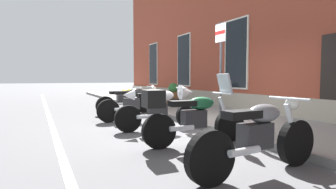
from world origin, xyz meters
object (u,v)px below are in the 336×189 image
(motorcycle_yellow_naked, at_px, (125,100))
(motorcycle_white_sport, at_px, (163,106))
(motorcycle_black_naked, at_px, (134,104))
(parking_sign, at_px, (221,58))
(motorcycle_green_touring, at_px, (190,116))
(barrel_planter, at_px, (173,96))
(motorcycle_grey_naked, at_px, (259,137))

(motorcycle_yellow_naked, distance_m, motorcycle_white_sport, 3.15)
(motorcycle_yellow_naked, bearing_deg, motorcycle_white_sport, -1.04)
(motorcycle_black_naked, height_order, parking_sign, parking_sign)
(motorcycle_black_naked, height_order, motorcycle_white_sport, motorcycle_white_sport)
(motorcycle_green_touring, distance_m, parking_sign, 2.12)
(motorcycle_yellow_naked, height_order, barrel_planter, barrel_planter)
(motorcycle_white_sport, distance_m, motorcycle_grey_naked, 3.19)
(motorcycle_black_naked, relative_size, barrel_planter, 2.29)
(motorcycle_white_sport, xyz_separation_m, barrel_planter, (-3.66, 2.18, -0.05))
(motorcycle_yellow_naked, height_order, motorcycle_black_naked, motorcycle_black_naked)
(motorcycle_white_sport, distance_m, motorcycle_green_touring, 1.56)
(barrel_planter, bearing_deg, motorcycle_white_sport, -30.79)
(motorcycle_white_sport, distance_m, barrel_planter, 4.26)
(motorcycle_grey_naked, bearing_deg, motorcycle_white_sport, 177.31)
(motorcycle_black_naked, distance_m, parking_sign, 2.83)
(motorcycle_yellow_naked, xyz_separation_m, motorcycle_white_sport, (3.15, -0.06, 0.11))
(motorcycle_green_touring, distance_m, barrel_planter, 5.71)
(motorcycle_white_sport, relative_size, parking_sign, 0.88)
(parking_sign, bearing_deg, motorcycle_yellow_naked, -161.61)
(motorcycle_grey_naked, relative_size, parking_sign, 0.89)
(parking_sign, xyz_separation_m, barrel_planter, (-4.18, 0.90, -1.17))
(motorcycle_yellow_naked, height_order, motorcycle_grey_naked, motorcycle_grey_naked)
(motorcycle_yellow_naked, bearing_deg, barrel_planter, 103.47)
(motorcycle_green_touring, bearing_deg, motorcycle_grey_naked, 0.75)
(motorcycle_green_touring, distance_m, motorcycle_grey_naked, 1.64)
(motorcycle_grey_naked, bearing_deg, motorcycle_black_naked, -179.80)
(motorcycle_yellow_naked, xyz_separation_m, motorcycle_green_touring, (4.70, -0.23, 0.08))
(parking_sign, distance_m, barrel_planter, 4.43)
(motorcycle_grey_naked, bearing_deg, parking_sign, 151.91)
(barrel_planter, bearing_deg, motorcycle_grey_naked, -18.78)
(motorcycle_green_touring, bearing_deg, motorcycle_yellow_naked, 177.21)
(motorcycle_black_naked, xyz_separation_m, motorcycle_white_sport, (1.60, 0.17, 0.09))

